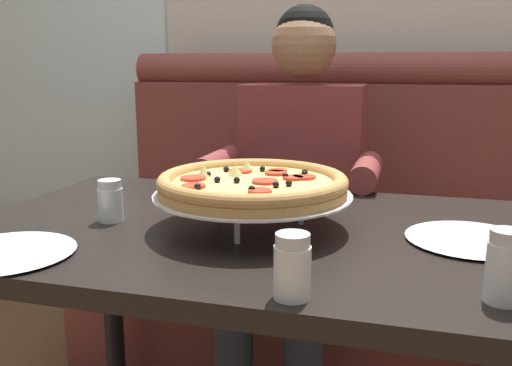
% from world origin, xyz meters
% --- Properties ---
extents(booth_bench, '(1.68, 0.78, 1.13)m').
position_xyz_m(booth_bench, '(0.00, 0.87, 0.40)').
color(booth_bench, brown).
rests_on(booth_bench, ground_plane).
extents(dining_table, '(1.29, 0.80, 0.74)m').
position_xyz_m(dining_table, '(0.00, 0.00, 0.65)').
color(dining_table, black).
rests_on(dining_table, ground_plane).
extents(diner_main, '(0.54, 0.64, 1.27)m').
position_xyz_m(diner_main, '(-0.04, 0.60, 0.71)').
color(diner_main, '#2D3342').
rests_on(diner_main, ground_plane).
extents(pizza, '(0.43, 0.43, 0.13)m').
position_xyz_m(pizza, '(-0.01, -0.01, 0.83)').
color(pizza, silver).
rests_on(pizza, dining_table).
extents(shaker_pepper_flakes, '(0.06, 0.06, 0.10)m').
position_xyz_m(shaker_pepper_flakes, '(-0.33, -0.05, 0.78)').
color(shaker_pepper_flakes, white).
rests_on(shaker_pepper_flakes, dining_table).
extents(shaker_oregano, '(0.06, 0.06, 0.11)m').
position_xyz_m(shaker_oregano, '(0.45, -0.28, 0.79)').
color(shaker_oregano, white).
rests_on(shaker_oregano, dining_table).
extents(shaker_parmesan, '(0.06, 0.06, 0.10)m').
position_xyz_m(shaker_parmesan, '(0.15, -0.35, 0.78)').
color(shaker_parmesan, white).
rests_on(shaker_parmesan, dining_table).
extents(plate_near_left, '(0.26, 0.26, 0.02)m').
position_xyz_m(plate_near_left, '(-0.41, -0.31, 0.75)').
color(plate_near_left, white).
rests_on(plate_near_left, dining_table).
extents(plate_near_right, '(0.26, 0.26, 0.02)m').
position_xyz_m(plate_near_right, '(0.44, 0.02, 0.75)').
color(plate_near_right, white).
rests_on(plate_near_right, dining_table).
extents(patio_chair, '(0.40, 0.40, 0.86)m').
position_xyz_m(patio_chair, '(-1.53, 1.99, 0.52)').
color(patio_chair, black).
rests_on(patio_chair, ground_plane).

